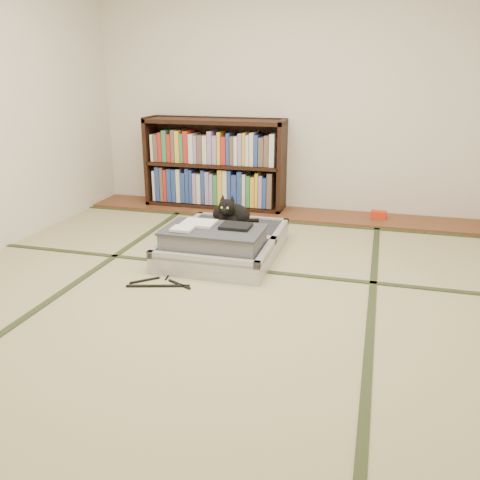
# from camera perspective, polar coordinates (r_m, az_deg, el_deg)

# --- Properties ---
(floor) EXTENTS (4.50, 4.50, 0.00)m
(floor) POSITION_cam_1_polar(r_m,az_deg,el_deg) (3.44, -2.37, -5.68)
(floor) COLOR tan
(floor) RESTS_ON ground
(wood_strip) EXTENTS (4.00, 0.50, 0.02)m
(wood_strip) POSITION_cam_1_polar(r_m,az_deg,el_deg) (5.27, 4.27, 3.09)
(wood_strip) COLOR brown
(wood_strip) RESTS_ON ground
(red_item) EXTENTS (0.16, 0.10, 0.07)m
(red_item) POSITION_cam_1_polar(r_m,az_deg,el_deg) (5.19, 15.31, 2.76)
(red_item) COLOR red
(red_item) RESTS_ON wood_strip
(room_shell) EXTENTS (4.50, 4.50, 4.50)m
(room_shell) POSITION_cam_1_polar(r_m,az_deg,el_deg) (3.14, -2.74, 19.47)
(room_shell) COLOR white
(room_shell) RESTS_ON ground
(tatami_borders) EXTENTS (4.00, 4.50, 0.01)m
(tatami_borders) POSITION_cam_1_polar(r_m,az_deg,el_deg) (3.87, -0.14, -2.73)
(tatami_borders) COLOR #2D381E
(tatami_borders) RESTS_ON ground
(bookcase) EXTENTS (1.48, 0.34, 0.95)m
(bookcase) POSITION_cam_1_polar(r_m,az_deg,el_deg) (5.41, -2.86, 8.32)
(bookcase) COLOR black
(bookcase) RESTS_ON wood_strip
(suitcase) EXTENTS (0.83, 1.11, 0.33)m
(suitcase) POSITION_cam_1_polar(r_m,az_deg,el_deg) (4.00, -1.96, -0.33)
(suitcase) COLOR silver
(suitcase) RESTS_ON floor
(cat) EXTENTS (0.37, 0.37, 0.30)m
(cat) POSITION_cam_1_polar(r_m,az_deg,el_deg) (4.23, -1.07, 2.91)
(cat) COLOR black
(cat) RESTS_ON suitcase
(cable_coil) EXTENTS (0.12, 0.12, 0.03)m
(cable_coil) POSITION_cam_1_polar(r_m,az_deg,el_deg) (4.23, 1.40, 1.53)
(cable_coil) COLOR white
(cable_coil) RESTS_ON suitcase
(hanger) EXTENTS (0.45, 0.26, 0.01)m
(hanger) POSITION_cam_1_polar(r_m,az_deg,el_deg) (3.56, -8.96, -4.90)
(hanger) COLOR black
(hanger) RESTS_ON floor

